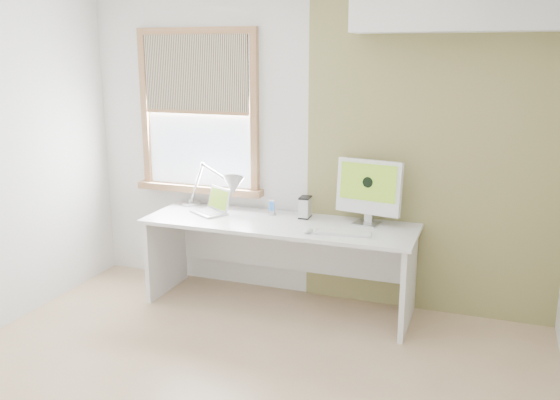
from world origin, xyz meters
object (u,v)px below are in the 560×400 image
at_px(laptop, 213,207).
at_px(imac, 369,188).
at_px(desk_lamp, 225,187).
at_px(external_drive, 305,207).
at_px(desk, 281,243).

bearing_deg(laptop, imac, 4.99).
bearing_deg(desk_lamp, external_drive, 2.24).
distance_m(desk, external_drive, 0.35).
bearing_deg(desk, desk_lamp, 168.87).
distance_m(external_drive, imac, 0.56).
bearing_deg(imac, desk, -169.03).
relative_size(laptop, external_drive, 2.16).
xyz_separation_m(desk, desk_lamp, (-0.55, 0.11, 0.40)).
xyz_separation_m(desk, imac, (0.68, 0.13, 0.48)).
height_order(desk, external_drive, external_drive).
height_order(laptop, external_drive, laptop).
bearing_deg(external_drive, desk, -139.40).
xyz_separation_m(laptop, external_drive, (0.78, 0.12, 0.04)).
xyz_separation_m(external_drive, imac, (0.52, -0.00, 0.20)).
distance_m(desk, desk_lamp, 0.69).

